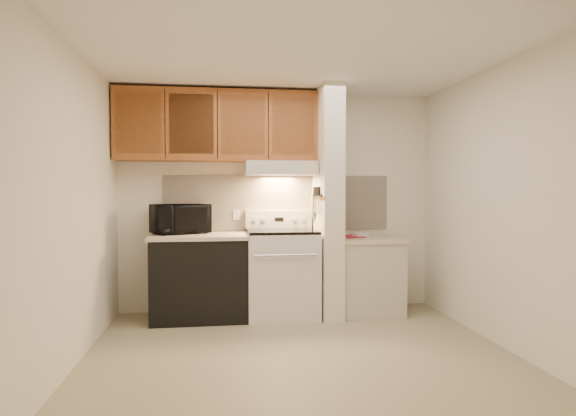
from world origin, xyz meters
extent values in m
plane|color=tan|center=(0.00, 0.00, 0.00)|extent=(3.60, 3.60, 0.00)
plane|color=white|center=(0.00, 0.00, 2.50)|extent=(3.60, 3.60, 0.00)
cube|color=white|center=(0.00, 1.50, 1.25)|extent=(3.60, 2.50, 0.02)
cube|color=white|center=(-1.80, 0.00, 1.25)|extent=(0.02, 3.00, 2.50)
cube|color=white|center=(1.80, 0.00, 1.25)|extent=(0.02, 3.00, 2.50)
cube|color=white|center=(0.00, 1.49, 1.24)|extent=(2.60, 0.02, 0.63)
cube|color=silver|center=(0.00, 1.16, 0.46)|extent=(0.76, 0.65, 0.92)
cube|color=black|center=(0.00, 0.84, 0.50)|extent=(0.50, 0.01, 0.30)
cylinder|color=silver|center=(0.00, 0.80, 0.72)|extent=(0.65, 0.02, 0.02)
cube|color=black|center=(0.00, 1.16, 0.94)|extent=(0.74, 0.64, 0.03)
cube|color=silver|center=(0.00, 1.44, 1.05)|extent=(0.76, 0.08, 0.20)
cube|color=black|center=(0.00, 1.40, 1.05)|extent=(0.10, 0.01, 0.04)
cylinder|color=silver|center=(-0.28, 1.40, 1.05)|extent=(0.05, 0.02, 0.05)
cylinder|color=silver|center=(-0.18, 1.40, 1.05)|extent=(0.05, 0.02, 0.05)
cylinder|color=silver|center=(0.18, 1.40, 1.05)|extent=(0.05, 0.02, 0.05)
cylinder|color=silver|center=(0.28, 1.40, 1.05)|extent=(0.05, 0.02, 0.05)
cube|color=black|center=(-0.88, 1.17, 0.43)|extent=(1.00, 0.63, 0.87)
cube|color=beige|center=(-0.88, 1.17, 0.89)|extent=(1.04, 0.67, 0.04)
cube|color=black|center=(-0.94, 1.36, 0.92)|extent=(0.22, 0.09, 0.01)
cylinder|color=#28645F|center=(-0.83, 1.39, 0.96)|extent=(0.09, 0.09, 0.10)
cube|color=beige|center=(-0.48, 1.48, 1.10)|extent=(0.08, 0.01, 0.12)
imported|color=black|center=(-1.10, 1.31, 1.07)|extent=(0.69, 0.59, 0.32)
cube|color=silver|center=(0.51, 1.15, 1.25)|extent=(0.22, 0.70, 2.50)
cube|color=#9A5326|center=(0.39, 1.15, 1.30)|extent=(0.01, 0.70, 0.04)
cube|color=black|center=(0.39, 1.10, 1.32)|extent=(0.02, 0.42, 0.04)
cube|color=silver|center=(0.38, 0.93, 1.22)|extent=(0.01, 0.03, 0.16)
cylinder|color=black|center=(0.38, 0.95, 1.37)|extent=(0.02, 0.02, 0.10)
cube|color=silver|center=(0.38, 1.02, 1.21)|extent=(0.01, 0.04, 0.18)
cylinder|color=black|center=(0.38, 1.02, 1.37)|extent=(0.02, 0.02, 0.10)
cube|color=silver|center=(0.38, 1.09, 1.20)|extent=(0.01, 0.04, 0.20)
cylinder|color=black|center=(0.38, 1.11, 1.37)|extent=(0.02, 0.02, 0.10)
cube|color=silver|center=(0.38, 1.19, 1.22)|extent=(0.01, 0.04, 0.16)
cylinder|color=black|center=(0.38, 1.19, 1.37)|extent=(0.02, 0.02, 0.10)
cube|color=silver|center=(0.38, 1.25, 1.21)|extent=(0.01, 0.04, 0.18)
cylinder|color=black|center=(0.38, 1.25, 1.37)|extent=(0.02, 0.02, 0.10)
cube|color=slate|center=(0.38, 1.32, 1.21)|extent=(0.03, 0.11, 0.27)
cube|color=beige|center=(0.97, 1.15, 0.40)|extent=(0.70, 0.60, 0.81)
cube|color=beige|center=(0.97, 1.15, 0.83)|extent=(0.74, 0.64, 0.04)
cube|color=#AD222D|center=(0.79, 1.25, 0.86)|extent=(0.32, 0.38, 0.01)
cube|color=white|center=(0.92, 1.26, 0.87)|extent=(0.20, 0.17, 0.04)
cube|color=beige|center=(0.00, 1.28, 1.62)|extent=(0.78, 0.44, 0.15)
cube|color=beige|center=(0.00, 1.07, 1.58)|extent=(0.78, 0.04, 0.06)
cube|color=#9A5326|center=(-0.69, 1.32, 2.08)|extent=(2.18, 0.33, 0.77)
cube|color=#9A5326|center=(-1.51, 1.17, 2.08)|extent=(0.46, 0.01, 0.63)
cube|color=black|center=(-1.23, 1.16, 2.08)|extent=(0.01, 0.01, 0.73)
cube|color=#9A5326|center=(-0.96, 1.17, 2.08)|extent=(0.46, 0.01, 0.63)
cube|color=black|center=(-0.69, 1.16, 2.08)|extent=(0.01, 0.01, 0.73)
cube|color=#9A5326|center=(-0.42, 1.17, 2.08)|extent=(0.46, 0.01, 0.63)
cube|color=black|center=(-0.14, 1.16, 2.08)|extent=(0.01, 0.01, 0.73)
cube|color=#9A5326|center=(0.13, 1.17, 2.08)|extent=(0.46, 0.01, 0.63)
camera|label=1|loc=(-0.65, -4.04, 1.40)|focal=30.00mm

